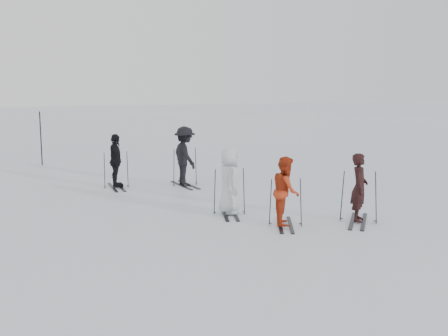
% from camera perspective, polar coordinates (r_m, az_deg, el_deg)
% --- Properties ---
extents(ground, '(120.00, 120.00, 0.00)m').
position_cam_1_polar(ground, '(15.09, 1.13, -4.33)').
color(ground, silver).
rests_on(ground, ground).
extents(skier_near_dark, '(0.67, 0.73, 1.68)m').
position_cam_1_polar(skier_near_dark, '(14.12, 13.58, -2.04)').
color(skier_near_dark, black).
rests_on(skier_near_dark, ground).
extents(skier_red, '(0.86, 0.96, 1.65)m').
position_cam_1_polar(skier_red, '(13.48, 6.30, -2.43)').
color(skier_red, '#B03113').
rests_on(skier_red, ground).
extents(skier_grey, '(0.70, 0.93, 1.71)m').
position_cam_1_polar(skier_grey, '(14.53, 0.55, -1.40)').
color(skier_grey, silver).
rests_on(skier_grey, ground).
extents(skier_uphill_left, '(0.47, 1.03, 1.72)m').
position_cam_1_polar(skier_uphill_left, '(18.39, -10.93, 0.66)').
color(skier_uphill_left, black).
rests_on(skier_uphill_left, ground).
extents(skier_uphill_far, '(0.91, 1.35, 1.92)m').
position_cam_1_polar(skier_uphill_far, '(18.45, -4.00, 1.16)').
color(skier_uphill_far, black).
rests_on(skier_uphill_far, ground).
extents(skis_near_dark, '(2.03, 1.79, 1.32)m').
position_cam_1_polar(skis_near_dark, '(14.15, 13.55, -2.76)').
color(skis_near_dark, black).
rests_on(skis_near_dark, ground).
extents(skis_red, '(1.82, 1.36, 1.19)m').
position_cam_1_polar(skis_red, '(13.53, 6.28, -3.38)').
color(skis_red, black).
rests_on(skis_red, ground).
extents(skis_grey, '(1.85, 1.23, 1.24)m').
position_cam_1_polar(skis_grey, '(14.57, 0.55, -2.31)').
color(skis_grey, black).
rests_on(skis_grey, ground).
extents(skis_uphill_left, '(1.70, 0.96, 1.21)m').
position_cam_1_polar(skis_uphill_left, '(18.43, -10.91, -0.12)').
color(skis_uphill_left, black).
rests_on(skis_uphill_left, ground).
extents(skis_uphill_far, '(1.89, 1.21, 1.28)m').
position_cam_1_polar(skis_uphill_far, '(18.49, -3.98, 0.17)').
color(skis_uphill_far, black).
rests_on(skis_uphill_far, ground).
extents(piste_marker, '(0.06, 0.06, 2.19)m').
position_cam_1_polar(piste_marker, '(23.93, -18.11, 2.87)').
color(piste_marker, black).
rests_on(piste_marker, ground).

